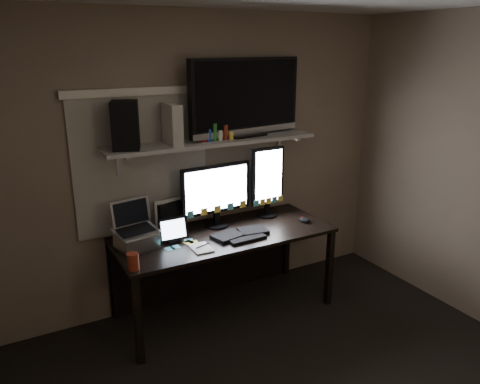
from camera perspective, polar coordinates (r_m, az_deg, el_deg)
back_wall at (r=4.06m, az=-4.39°, el=3.59°), size 3.60×0.00×3.60m
window_blinds at (r=3.84m, az=-11.81°, el=3.26°), size 1.10×0.02×1.10m
desk at (r=4.07m, az=-2.68°, el=-6.74°), size 1.80×0.75×0.73m
wall_shelf at (r=3.85m, az=-3.38°, el=6.15°), size 1.80×0.35×0.03m
monitor_landscape at (r=3.95m, az=-2.93°, el=-0.39°), size 0.64×0.10×0.56m
monitor_portrait at (r=4.18m, az=3.39°, el=1.26°), size 0.33×0.07×0.65m
keyboard at (r=3.84m, az=0.05°, el=-5.08°), size 0.49×0.21×0.03m
mouse at (r=4.16m, az=7.85°, el=-3.38°), size 0.09×0.12×0.04m
notepad at (r=3.61m, az=-4.74°, el=-6.84°), size 0.15×0.20×0.01m
tablet at (r=3.72m, az=-8.20°, el=-4.63°), size 0.23×0.10×0.20m
file_sorter at (r=3.94m, az=-8.72°, el=-2.82°), size 0.23×0.15×0.27m
laptop at (r=3.63m, az=-12.60°, el=-4.15°), size 0.36×0.31×0.36m
cup at (r=3.35m, az=-12.92°, el=-8.25°), size 0.10×0.10×0.12m
sticky_notes at (r=3.67m, az=-6.51°, el=-6.56°), size 0.34×0.27×0.00m
tv at (r=3.97m, az=0.70°, el=11.45°), size 1.09×0.34×0.65m
game_console at (r=3.68m, az=-8.31°, el=8.19°), size 0.09×0.27×0.32m
speaker at (r=3.57m, az=-13.80°, el=7.91°), size 0.26×0.28×0.35m
bottles at (r=3.80m, az=-2.76°, el=7.33°), size 0.23×0.09×0.14m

